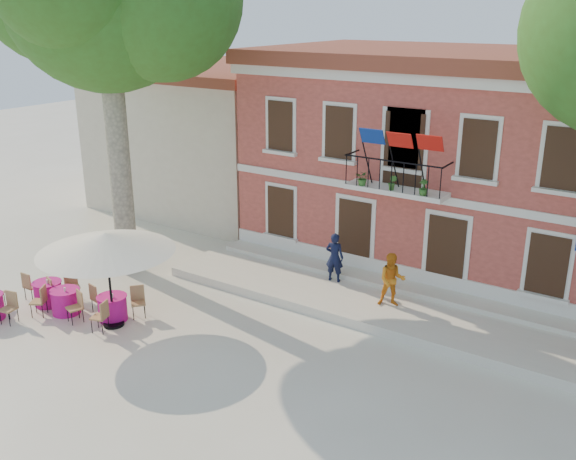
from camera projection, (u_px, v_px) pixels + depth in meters
The scene contains 10 objects.
ground at pixel (237, 347), 17.64m from camera, with size 90.00×90.00×0.00m, color beige.
main_building at pixel (448, 156), 23.22m from camera, with size 13.50×9.59×7.50m.
neighbor_west at pixel (220, 134), 30.22m from camera, with size 9.40×9.40×6.40m.
terrace at pixel (375, 302), 20.01m from camera, with size 14.00×3.40×0.30m, color silver.
patio_umbrella at pixel (106, 243), 18.03m from camera, with size 3.87×3.87×2.88m.
pedestrian_navy at pixel (335, 257), 20.95m from camera, with size 0.60×0.40×1.66m, color black.
pedestrian_orange at pixel (392, 280), 19.19m from camera, with size 0.81×0.63×1.66m, color orange.
cafe_table_0 at pixel (48, 292), 20.05m from camera, with size 1.65×1.87×0.95m.
cafe_table_1 at pixel (113, 307), 19.07m from camera, with size 1.77×1.84×0.95m.
cafe_table_3 at pixel (66, 300), 19.50m from camera, with size 1.96×1.00×0.95m.
Camera 1 is at (9.80, -12.24, 8.83)m, focal length 40.00 mm.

